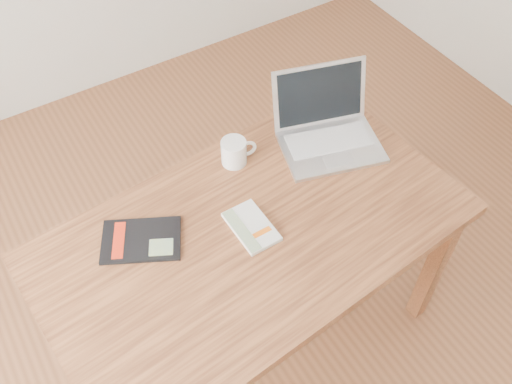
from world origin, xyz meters
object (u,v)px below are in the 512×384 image
black_guidebook (141,240)px  desk (253,245)px  laptop (327,128)px  coffee_mug (235,152)px  white_guidebook (251,227)px

black_guidebook → desk: bearing=-87.1°
desk → laptop: (0.45, 0.22, 0.14)m
laptop → coffee_mug: (-0.35, 0.08, -0.00)m
white_guidebook → coffee_mug: coffee_mug is taller
desk → laptop: size_ratio=3.39×
black_guidebook → laptop: size_ratio=0.70×
black_guidebook → coffee_mug: coffee_mug is taller
desk → black_guidebook: 0.37m
black_guidebook → coffee_mug: (0.43, 0.14, 0.04)m
white_guidebook → black_guidebook: bearing=156.1°
white_guidebook → laptop: size_ratio=0.45×
desk → black_guidebook: size_ratio=4.86×
white_guidebook → black_guidebook: (-0.33, 0.14, -0.00)m
coffee_mug → laptop: bearing=-1.4°
white_guidebook → desk: bearing=-91.5°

